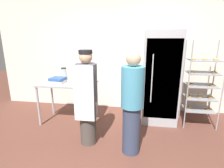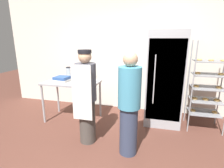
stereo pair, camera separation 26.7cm
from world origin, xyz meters
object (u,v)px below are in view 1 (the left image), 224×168
Objects in this scene: blender_pitcher at (64,74)px; person_customer at (132,104)px; baking_rack at (201,85)px; binder_stack at (58,80)px; donut_box at (80,82)px; refrigerator at (160,78)px; person_baker at (87,97)px.

person_customer reaches higher than blender_pitcher.
binder_stack is (-2.89, -0.33, 0.08)m from baking_rack.
donut_box is 1.06× the size of blender_pitcher.
person_customer is at bearing -27.83° from binder_stack.
refrigerator is 0.81m from baking_rack.
refrigerator is at bearing 40.15° from person_baker.
refrigerator reaches higher than person_customer.
blender_pitcher reaches higher than binder_stack.
donut_box is 0.59m from blender_pitcher.
blender_pitcher is (-2.08, -0.10, 0.03)m from refrigerator.
binder_stack is (-0.01, -0.29, -0.06)m from blender_pitcher.
blender_pitcher is 0.17× the size of person_customer.
baking_rack is at bearing 40.83° from person_customer.
baking_rack is 1.08× the size of person_baker.
blender_pitcher is at bearing 144.23° from person_customer.
binder_stack is at bearing -169.53° from refrigerator.
donut_box is at bearing -34.45° from blender_pitcher.
binder_stack is 0.19× the size of person_baker.
person_customer is at bearing -113.77° from refrigerator.
refrigerator is at bearing 10.47° from binder_stack.
person_customer is at bearing -10.88° from person_baker.
binder_stack is 1.77m from person_customer.
blender_pitcher is 0.88× the size of binder_stack.
person_customer is (0.73, -0.14, -0.02)m from person_baker.
person_customer is at bearing -139.17° from baking_rack.
baking_rack is (0.80, -0.06, -0.11)m from refrigerator.
binder_stack is at bearing 140.43° from person_baker.
baking_rack reaches higher than binder_stack.
blender_pitcher is 1.27m from person_baker.
person_customer is at bearing -35.77° from blender_pitcher.
person_baker is at bearing -153.98° from baking_rack.
blender_pitcher reaches higher than donut_box.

